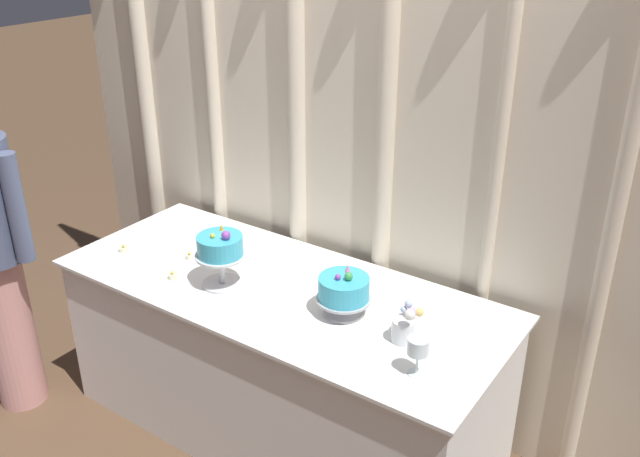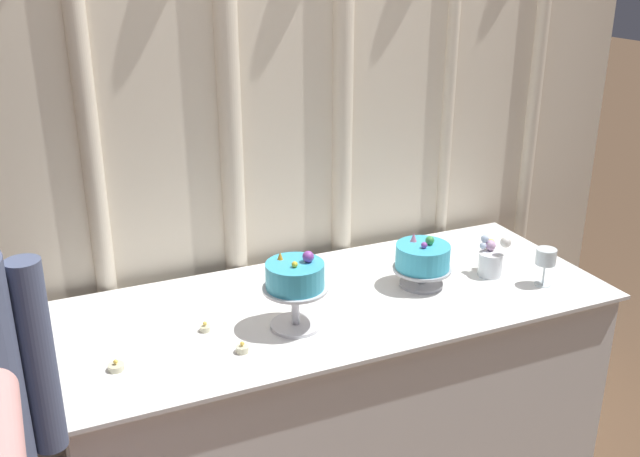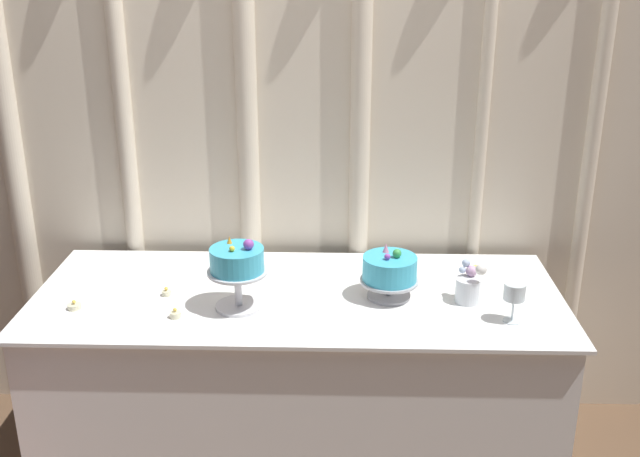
{
  "view_description": "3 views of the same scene",
  "coord_description": "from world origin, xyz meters",
  "views": [
    {
      "loc": [
        1.64,
        -1.96,
        2.33
      ],
      "look_at": [
        0.13,
        0.24,
        1.06
      ],
      "focal_mm": 38.68,
      "sensor_mm": 36.0,
      "label": 1
    },
    {
      "loc": [
        -1.04,
        -2.09,
        2.04
      ],
      "look_at": [
        -0.05,
        0.14,
        1.07
      ],
      "focal_mm": 40.97,
      "sensor_mm": 36.0,
      "label": 2
    },
    {
      "loc": [
        0.16,
        -2.52,
        2.06
      ],
      "look_at": [
        0.09,
        0.1,
        1.07
      ],
      "focal_mm": 41.8,
      "sensor_mm": 36.0,
      "label": 3
    }
  ],
  "objects": [
    {
      "name": "flower_vase",
      "position": [
        0.65,
        0.05,
        0.86
      ],
      "size": [
        0.11,
        0.13,
        0.17
      ],
      "color": "silver",
      "rests_on": "cake_table"
    },
    {
      "name": "tealight_near_left",
      "position": [
        -0.51,
        0.07,
        0.81
      ],
      "size": [
        0.04,
        0.04,
        0.04
      ],
      "color": "beige",
      "rests_on": "cake_table"
    },
    {
      "name": "wine_glass",
      "position": [
        0.79,
        -0.11,
        0.91
      ],
      "size": [
        0.08,
        0.08,
        0.15
      ],
      "color": "silver",
      "rests_on": "cake_table"
    },
    {
      "name": "cake_table",
      "position": [
        0.0,
        0.1,
        0.4
      ],
      "size": [
        2.05,
        0.84,
        0.8
      ],
      "color": "white",
      "rests_on": "ground_plane"
    },
    {
      "name": "cake_display_nearright",
      "position": [
        0.35,
        0.08,
        0.91
      ],
      "size": [
        0.23,
        0.23,
        0.2
      ],
      "color": "#B2B2B7",
      "rests_on": "cake_table"
    },
    {
      "name": "draped_curtain",
      "position": [
        -0.05,
        0.59,
        1.42
      ],
      "size": [
        3.29,
        0.16,
        2.75
      ],
      "color": "beige",
      "rests_on": "ground_plane"
    },
    {
      "name": "tealight_far_left",
      "position": [
        -0.83,
        -0.05,
        0.81
      ],
      "size": [
        0.05,
        0.05,
        0.04
      ],
      "color": "beige",
      "rests_on": "cake_table"
    },
    {
      "name": "cake_display_nearleft",
      "position": [
        -0.21,
        -0.03,
        0.97
      ],
      "size": [
        0.22,
        0.22,
        0.28
      ],
      "color": "silver",
      "rests_on": "cake_table"
    },
    {
      "name": "tealight_near_right",
      "position": [
        -0.44,
        -0.11,
        0.81
      ],
      "size": [
        0.04,
        0.04,
        0.04
      ],
      "color": "beige",
      "rests_on": "cake_table"
    }
  ]
}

